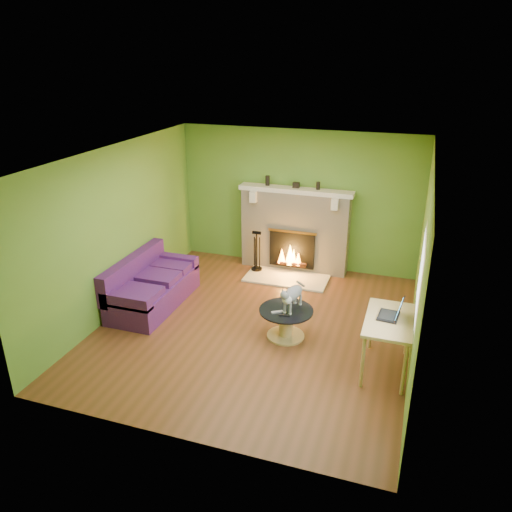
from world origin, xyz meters
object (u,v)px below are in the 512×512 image
(sofa, at_px, (151,287))
(coffee_table, at_px, (286,321))
(cat, at_px, (293,296))
(desk, at_px, (389,325))

(sofa, height_order, coffee_table, sofa)
(sofa, relative_size, cat, 2.69)
(coffee_table, xyz_separation_m, cat, (0.08, 0.05, 0.40))
(sofa, height_order, cat, cat)
(sofa, xyz_separation_m, coffee_table, (2.37, -0.29, -0.06))
(sofa, xyz_separation_m, desk, (3.81, -0.67, 0.35))
(cat, bearing_deg, coffee_table, -136.03)
(desk, relative_size, cat, 1.54)
(sofa, relative_size, desk, 1.75)
(coffee_table, height_order, cat, cat)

